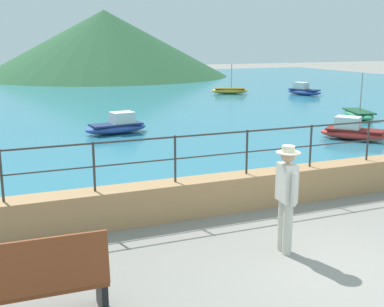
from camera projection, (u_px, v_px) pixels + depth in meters
name	position (u px, v px, depth m)	size (l,w,h in m)	color
ground_plane	(350.00, 273.00, 7.22)	(120.00, 120.00, 0.00)	gray
promenade_wall	(246.00, 190.00, 10.03)	(20.00, 0.56, 0.70)	tan
railing	(247.00, 144.00, 9.81)	(18.44, 0.04, 0.90)	#383330
lake_water	(69.00, 95.00, 30.47)	(64.00, 44.32, 0.06)	teal
hill_main	(105.00, 44.00, 46.19)	(23.20, 23.20, 6.12)	#285633
bench_main	(35.00, 282.00, 5.77)	(1.72, 0.61, 1.13)	brown
person_walking	(286.00, 194.00, 7.73)	(0.38, 0.57, 1.75)	beige
boat_0	(353.00, 132.00, 16.65)	(2.16, 2.34, 0.76)	red
boat_1	(230.00, 91.00, 31.01)	(2.47, 1.75, 1.85)	gold
boat_2	(304.00, 91.00, 30.33)	(1.72, 2.47, 0.76)	#2D4C9E
boat_3	(117.00, 126.00, 17.73)	(2.40, 1.20, 0.76)	#2D4C9E
boat_4	(359.00, 114.00, 21.02)	(1.60, 2.47, 1.96)	#338C59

